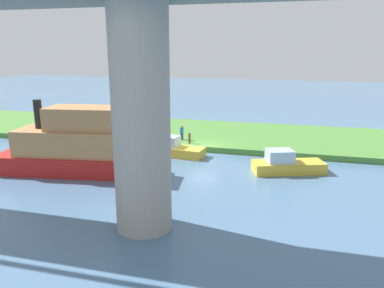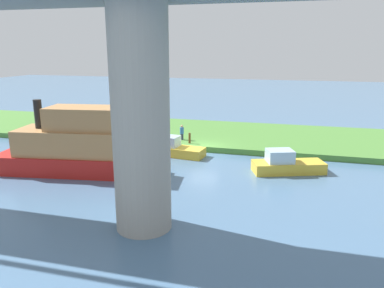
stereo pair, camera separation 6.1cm
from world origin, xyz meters
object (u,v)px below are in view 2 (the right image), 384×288
at_px(mooring_post, 190,138).
at_px(bridge_pylon, 141,122).
at_px(person_on_bank, 182,132).
at_px(riverboat_paddlewheel, 73,146).
at_px(pontoon_yellow, 174,149).
at_px(houseboat_blue, 286,164).

bearing_deg(mooring_post, bridge_pylon, 96.90).
relative_size(person_on_bank, mooring_post, 1.47).
distance_m(bridge_pylon, riverboat_paddlewheel, 11.21).
bearing_deg(riverboat_paddlewheel, bridge_pylon, 140.25).
relative_size(mooring_post, pontoon_yellow, 0.19).
height_order(person_on_bank, mooring_post, person_on_bank).
bearing_deg(pontoon_yellow, person_on_bank, -84.41).
height_order(mooring_post, houseboat_blue, houseboat_blue).
relative_size(person_on_bank, riverboat_paddlewheel, 0.13).
relative_size(mooring_post, houseboat_blue, 0.18).
relative_size(bridge_pylon, riverboat_paddlewheel, 1.01).
bearing_deg(houseboat_blue, mooring_post, -28.07).
bearing_deg(person_on_bank, pontoon_yellow, 95.59).
relative_size(person_on_bank, houseboat_blue, 0.26).
bearing_deg(bridge_pylon, riverboat_paddlewheel, -39.75).
height_order(bridge_pylon, person_on_bank, bridge_pylon).
height_order(mooring_post, pontoon_yellow, pontoon_yellow).
height_order(person_on_bank, riverboat_paddlewheel, riverboat_paddlewheel).
relative_size(person_on_bank, pontoon_yellow, 0.28).
height_order(bridge_pylon, mooring_post, bridge_pylon).
xyz_separation_m(person_on_bank, pontoon_yellow, (-0.35, 3.55, -0.62)).
relative_size(riverboat_paddlewheel, houseboat_blue, 1.97).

